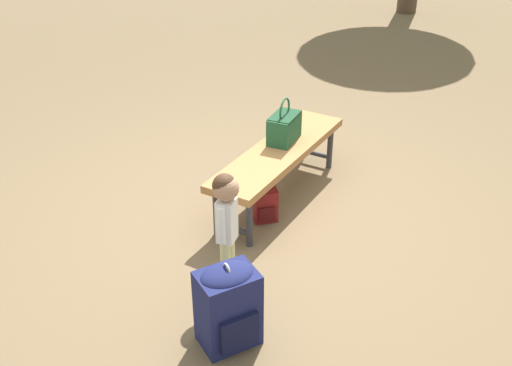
# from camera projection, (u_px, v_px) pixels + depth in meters

# --- Properties ---
(ground_plane) EXTENTS (40.00, 40.00, 0.00)m
(ground_plane) POSITION_uv_depth(u_px,v_px,m) (257.00, 220.00, 4.63)
(ground_plane) COLOR brown
(ground_plane) RESTS_ON ground
(park_bench) EXTENTS (1.65, 0.69, 0.45)m
(park_bench) POSITION_uv_depth(u_px,v_px,m) (279.00, 155.00, 4.73)
(park_bench) COLOR #9E6B3D
(park_bench) RESTS_ON ground
(handbag) EXTENTS (0.33, 0.21, 0.37)m
(handbag) POSITION_uv_depth(u_px,v_px,m) (284.00, 127.00, 4.76)
(handbag) COLOR #1E4C2D
(handbag) RESTS_ON park_bench
(child_standing) EXTENTS (0.22, 0.17, 0.82)m
(child_standing) POSITION_uv_depth(u_px,v_px,m) (226.00, 214.00, 3.70)
(child_standing) COLOR #CCCC8C
(child_standing) RESTS_ON ground
(backpack_large) EXTENTS (0.41, 0.40, 0.56)m
(backpack_large) POSITION_uv_depth(u_px,v_px,m) (228.00, 304.00, 3.36)
(backpack_large) COLOR #191E4C
(backpack_large) RESTS_ON ground
(backpack_small) EXTENTS (0.21, 0.22, 0.31)m
(backpack_small) POSITION_uv_depth(u_px,v_px,m) (265.00, 203.00, 4.56)
(backpack_small) COLOR maroon
(backpack_small) RESTS_ON ground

